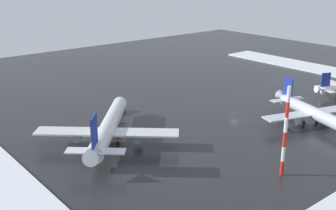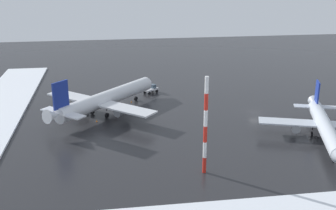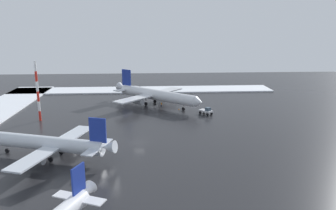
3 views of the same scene
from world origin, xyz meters
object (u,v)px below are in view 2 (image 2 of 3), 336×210
airplane_foreground_jet (325,126)px  pushback_tug (151,89)px  ground_crew_by_nose_gear (116,107)px  antenna_mast (205,126)px  traffic_cone_mid_line (131,101)px  traffic_cone_near_nose (97,121)px  ground_crew_beside_wing (87,98)px  airplane_far_rear (105,99)px

airplane_foreground_jet → pushback_tug: size_ratio=6.69×
pushback_tug → ground_crew_by_nose_gear: size_ratio=2.91×
antenna_mast → traffic_cone_mid_line: bearing=103.6°
airplane_foreground_jet → antenna_mast: antenna_mast is taller
airplane_foreground_jet → antenna_mast: 32.02m
antenna_mast → traffic_cone_mid_line: (-10.68, 44.21, -9.00)m
traffic_cone_near_nose → traffic_cone_mid_line: (9.52, 14.25, 0.00)m
traffic_cone_near_nose → pushback_tug: bearing=54.6°
ground_crew_by_nose_gear → ground_crew_beside_wing: size_ratio=1.00×
airplane_foreground_jet → antenna_mast: size_ratio=1.79×
airplane_foreground_jet → ground_crew_beside_wing: bearing=-106.6°
ground_crew_by_nose_gear → traffic_cone_near_nose: ground_crew_by_nose_gear is taller
airplane_far_rear → antenna_mast: bearing=-111.6°
airplane_far_rear → antenna_mast: 40.66m
airplane_foreground_jet → ground_crew_beside_wing: size_ratio=19.45×
airplane_far_rear → ground_crew_beside_wing: airplane_far_rear is taller
antenna_mast → pushback_tug: bearing=94.4°
airplane_far_rear → ground_crew_by_nose_gear: bearing=-9.7°
airplane_far_rear → traffic_cone_near_nose: bearing=-158.5°
ground_crew_beside_wing → traffic_cone_near_nose: 17.68m
antenna_mast → traffic_cone_mid_line: antenna_mast is taller
ground_crew_by_nose_gear → airplane_far_rear: bearing=-153.8°
antenna_mast → traffic_cone_mid_line: 46.37m
airplane_foreground_jet → pushback_tug: 53.67m
airplane_foreground_jet → traffic_cone_near_nose: size_ratio=60.46×
ground_crew_beside_wing → airplane_foreground_jet: bearing=37.5°
airplane_foreground_jet → ground_crew_by_nose_gear: 52.47m
ground_crew_beside_wing → traffic_cone_mid_line: bearing=58.0°
pushback_tug → traffic_cone_mid_line: pushback_tug is taller
airplane_far_rear → traffic_cone_mid_line: airplane_far_rear is taller
ground_crew_by_nose_gear → antenna_mast: antenna_mast is taller
ground_crew_by_nose_gear → antenna_mast: bearing=-80.3°
antenna_mast → traffic_cone_near_nose: (-20.21, 29.97, -9.00)m
pushback_tug → traffic_cone_near_nose: 27.94m
pushback_tug → antenna_mast: 53.49m
antenna_mast → traffic_cone_near_nose: 37.25m
ground_crew_beside_wing → airplane_far_rear: bearing=7.5°
ground_crew_beside_wing → antenna_mast: (23.21, -47.38, 8.30)m
airplane_foreground_jet → traffic_cone_mid_line: 52.30m
airplane_foreground_jet → traffic_cone_mid_line: airplane_foreground_jet is taller
traffic_cone_near_nose → ground_crew_by_nose_gear: bearing=58.9°
airplane_far_rear → antenna_mast: antenna_mast is taller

